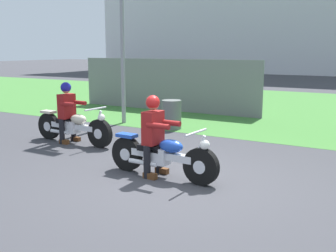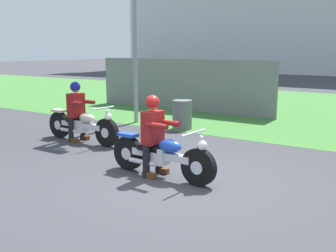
% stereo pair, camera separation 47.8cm
% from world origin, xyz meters
% --- Properties ---
extents(ground, '(120.00, 120.00, 0.00)m').
position_xyz_m(ground, '(0.00, 0.00, 0.00)').
color(ground, '#38383D').
extents(grass_verge, '(60.00, 12.00, 0.01)m').
position_xyz_m(grass_verge, '(0.00, 9.56, 0.00)').
color(grass_verge, '#3D7533').
rests_on(grass_verge, ground).
extents(motorcycle_lead, '(2.10, 0.66, 0.86)m').
position_xyz_m(motorcycle_lead, '(-0.38, 0.09, 0.38)').
color(motorcycle_lead, black).
rests_on(motorcycle_lead, ground).
extents(rider_lead, '(0.56, 0.48, 1.38)m').
position_xyz_m(rider_lead, '(-0.55, 0.10, 0.81)').
color(rider_lead, black).
rests_on(rider_lead, ground).
extents(motorcycle_follow, '(2.26, 0.66, 0.87)m').
position_xyz_m(motorcycle_follow, '(-3.47, 1.26, 0.39)').
color(motorcycle_follow, black).
rests_on(motorcycle_follow, ground).
extents(rider_follow, '(0.56, 0.48, 1.40)m').
position_xyz_m(rider_follow, '(-3.64, 1.27, 0.81)').
color(rider_follow, black).
rests_on(rider_follow, ground).
extents(trash_can, '(0.53, 0.53, 0.78)m').
position_xyz_m(trash_can, '(-2.41, 3.91, 0.39)').
color(trash_can, '#595E5B').
rests_on(trash_can, ground).
extents(fence_segment, '(7.00, 0.06, 1.80)m').
position_xyz_m(fence_segment, '(-4.32, 6.78, 0.90)').
color(fence_segment, slate).
rests_on(fence_segment, ground).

